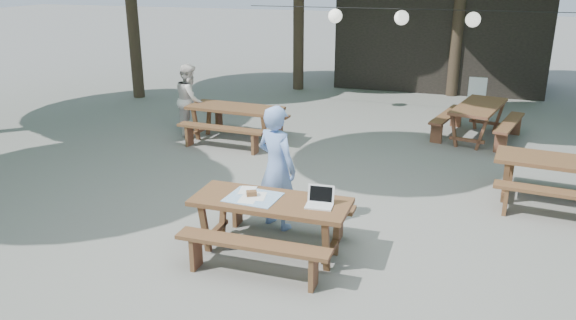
% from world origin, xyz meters
% --- Properties ---
extents(ground, '(80.00, 80.00, 0.00)m').
position_xyz_m(ground, '(0.00, 0.00, 0.00)').
color(ground, '#60605B').
rests_on(ground, ground).
extents(pavilion, '(6.00, 3.00, 2.80)m').
position_xyz_m(pavilion, '(0.50, 10.50, 1.40)').
color(pavilion, black).
rests_on(pavilion, ground).
extents(main_picnic_table, '(2.00, 1.58, 0.75)m').
position_xyz_m(main_picnic_table, '(-0.76, -1.55, 0.39)').
color(main_picnic_table, brown).
rests_on(main_picnic_table, ground).
extents(picnic_table_nw, '(2.04, 1.69, 0.75)m').
position_xyz_m(picnic_table_nw, '(-3.17, 2.90, 0.39)').
color(picnic_table_nw, brown).
rests_on(picnic_table_nw, ground).
extents(picnic_table_ne, '(2.07, 1.77, 0.75)m').
position_xyz_m(picnic_table_ne, '(2.98, 1.27, 0.39)').
color(picnic_table_ne, brown).
rests_on(picnic_table_ne, ground).
extents(picnic_table_far_e, '(1.97, 2.21, 0.75)m').
position_xyz_m(picnic_table_far_e, '(1.72, 4.66, 0.39)').
color(picnic_table_far_e, brown).
rests_on(picnic_table_far_e, ground).
extents(woman, '(0.76, 0.65, 1.77)m').
position_xyz_m(woman, '(-0.96, -0.76, 0.89)').
color(woman, '#7FA2E7').
rests_on(woman, ground).
extents(second_person, '(0.83, 0.92, 1.56)m').
position_xyz_m(second_person, '(-4.33, 3.10, 0.78)').
color(second_person, white).
rests_on(second_person, ground).
extents(plastic_chair, '(0.46, 0.46, 0.90)m').
position_xyz_m(plastic_chair, '(1.67, 6.93, 0.26)').
color(plastic_chair, white).
rests_on(plastic_chair, ground).
extents(laptop, '(0.35, 0.28, 0.24)m').
position_xyz_m(laptop, '(-0.13, -1.52, 0.81)').
color(laptop, white).
rests_on(laptop, main_picnic_table).
extents(tabletop_clutter, '(0.69, 0.63, 0.08)m').
position_xyz_m(tabletop_clutter, '(-1.01, -1.55, 0.76)').
color(tabletop_clutter, '#3C87CC').
rests_on(tabletop_clutter, main_picnic_table).
extents(paper_lanterns, '(9.00, 0.34, 0.38)m').
position_xyz_m(paper_lanterns, '(-0.19, 6.00, 2.40)').
color(paper_lanterns, black).
rests_on(paper_lanterns, ground).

